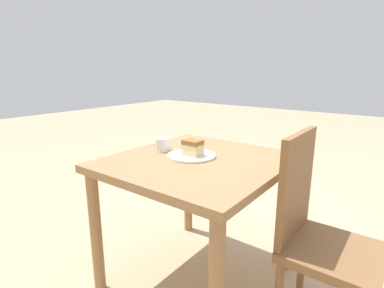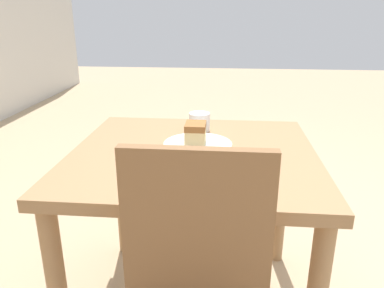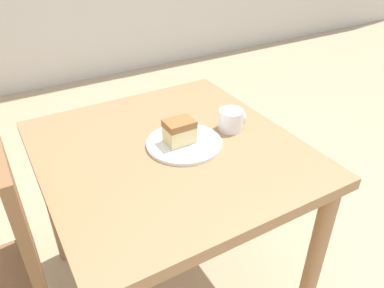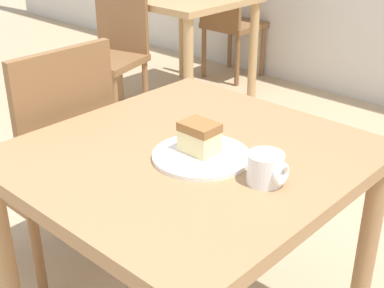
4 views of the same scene
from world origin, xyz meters
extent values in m
cube|color=#9E754C|center=(-0.04, 0.55, 0.69)|extent=(0.84, 0.88, 0.04)
cylinder|color=#9E754C|center=(0.33, 0.16, 0.34)|extent=(0.06, 0.06, 0.67)
cylinder|color=#9E754C|center=(-0.41, 0.94, 0.34)|extent=(0.06, 0.06, 0.67)
cylinder|color=#9E754C|center=(0.33, 0.94, 0.34)|extent=(0.06, 0.06, 0.67)
cylinder|color=brown|center=(-0.55, 0.66, 0.19)|extent=(0.04, 0.04, 0.38)
cube|color=brown|center=(-0.54, 0.50, 0.66)|extent=(0.03, 0.37, 0.48)
cylinder|color=white|center=(0.01, 0.54, 0.72)|extent=(0.26, 0.26, 0.01)
cube|color=beige|center=(-0.01, 0.55, 0.75)|extent=(0.09, 0.07, 0.06)
cube|color=#936033|center=(-0.01, 0.55, 0.79)|extent=(0.10, 0.07, 0.02)
cylinder|color=white|center=(0.20, 0.55, 0.75)|extent=(0.09, 0.09, 0.08)
torus|color=white|center=(0.25, 0.55, 0.75)|extent=(0.02, 0.06, 0.06)
camera|label=1|loc=(-0.91, 1.76, 1.16)|focal=28.00mm
camera|label=2|loc=(-1.31, 0.44, 1.19)|focal=35.00mm
camera|label=3|loc=(-0.51, -0.40, 1.40)|focal=35.00mm
camera|label=4|loc=(0.83, -0.38, 1.35)|focal=50.00mm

